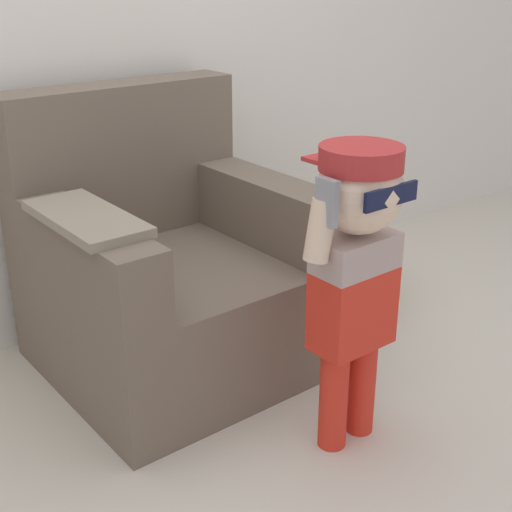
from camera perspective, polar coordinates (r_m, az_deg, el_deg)
ground_plane at (r=2.63m, az=-4.40°, el=-10.02°), size 10.00×10.00×0.00m
armchair at (r=2.64m, az=-7.04°, el=-1.37°), size 0.93×0.89×1.00m
person_child at (r=2.07m, az=8.03°, el=0.20°), size 0.39×0.29×0.95m
side_table at (r=3.10m, az=7.17°, el=0.65°), size 0.38×0.38×0.44m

